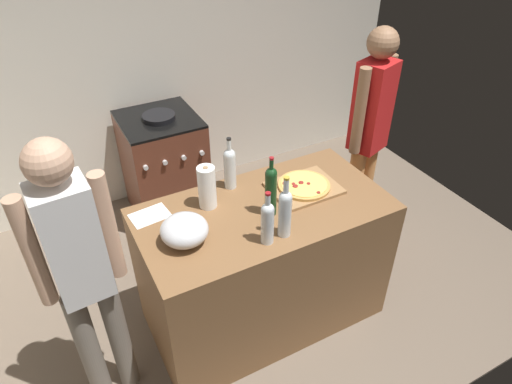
{
  "coord_description": "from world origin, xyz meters",
  "views": [
    {
      "loc": [
        -1.1,
        -1.05,
        2.5
      ],
      "look_at": [
        -0.09,
        0.84,
        0.95
      ],
      "focal_mm": 32.04,
      "sensor_mm": 36.0,
      "label": 1
    }
  ],
  "objects_px": {
    "paper_towel_roll": "(207,187)",
    "person_in_stripes": "(81,270)",
    "stove": "(164,166)",
    "pizza": "(304,185)",
    "person_in_red": "(369,129)",
    "mixing_bowl": "(184,230)",
    "wine_bottle_clear": "(267,221)",
    "wine_bottle_amber": "(271,189)",
    "wine_bottle_green": "(230,166)",
    "wine_bottle_dark": "(285,211)"
  },
  "relations": [
    {
      "from": "wine_bottle_amber",
      "to": "mixing_bowl",
      "type": "bearing_deg",
      "value": -179.9
    },
    {
      "from": "mixing_bowl",
      "to": "stove",
      "type": "distance_m",
      "value": 1.59
    },
    {
      "from": "wine_bottle_dark",
      "to": "person_in_stripes",
      "type": "bearing_deg",
      "value": 170.28
    },
    {
      "from": "pizza",
      "to": "mixing_bowl",
      "type": "relative_size",
      "value": 1.26
    },
    {
      "from": "paper_towel_roll",
      "to": "pizza",
      "type": "bearing_deg",
      "value": -12.06
    },
    {
      "from": "wine_bottle_clear",
      "to": "pizza",
      "type": "bearing_deg",
      "value": 35.66
    },
    {
      "from": "wine_bottle_dark",
      "to": "wine_bottle_green",
      "type": "bearing_deg",
      "value": 96.57
    },
    {
      "from": "wine_bottle_dark",
      "to": "wine_bottle_clear",
      "type": "distance_m",
      "value": 0.11
    },
    {
      "from": "wine_bottle_green",
      "to": "stove",
      "type": "xyz_separation_m",
      "value": [
        -0.1,
        1.12,
        -0.6
      ]
    },
    {
      "from": "pizza",
      "to": "wine_bottle_clear",
      "type": "xyz_separation_m",
      "value": [
        -0.42,
        -0.3,
        0.11
      ]
    },
    {
      "from": "paper_towel_roll",
      "to": "person_in_red",
      "type": "relative_size",
      "value": 0.15
    },
    {
      "from": "wine_bottle_clear",
      "to": "person_in_stripes",
      "type": "distance_m",
      "value": 0.92
    },
    {
      "from": "mixing_bowl",
      "to": "person_in_stripes",
      "type": "bearing_deg",
      "value": -178.05
    },
    {
      "from": "mixing_bowl",
      "to": "person_in_red",
      "type": "bearing_deg",
      "value": 14.94
    },
    {
      "from": "stove",
      "to": "person_in_stripes",
      "type": "height_order",
      "value": "person_in_stripes"
    },
    {
      "from": "person_in_red",
      "to": "wine_bottle_amber",
      "type": "bearing_deg",
      "value": -158.3
    },
    {
      "from": "mixing_bowl",
      "to": "stove",
      "type": "bearing_deg",
      "value": 77.43
    },
    {
      "from": "pizza",
      "to": "stove",
      "type": "xyz_separation_m",
      "value": [
        -0.47,
        1.35,
        -0.48
      ]
    },
    {
      "from": "paper_towel_roll",
      "to": "wine_bottle_dark",
      "type": "bearing_deg",
      "value": -58.53
    },
    {
      "from": "mixing_bowl",
      "to": "wine_bottle_dark",
      "type": "relative_size",
      "value": 0.68
    },
    {
      "from": "pizza",
      "to": "stove",
      "type": "distance_m",
      "value": 1.51
    },
    {
      "from": "wine_bottle_green",
      "to": "person_in_red",
      "type": "xyz_separation_m",
      "value": [
        1.11,
        0.07,
        -0.06
      ]
    },
    {
      "from": "person_in_red",
      "to": "person_in_stripes",
      "type": "bearing_deg",
      "value": -168.26
    },
    {
      "from": "paper_towel_roll",
      "to": "person_in_stripes",
      "type": "distance_m",
      "value": 0.79
    },
    {
      "from": "pizza",
      "to": "mixing_bowl",
      "type": "xyz_separation_m",
      "value": [
        -0.8,
        -0.11,
        0.05
      ]
    },
    {
      "from": "wine_bottle_amber",
      "to": "wine_bottle_green",
      "type": "distance_m",
      "value": 0.35
    },
    {
      "from": "wine_bottle_amber",
      "to": "person_in_stripes",
      "type": "distance_m",
      "value": 1.03
    },
    {
      "from": "pizza",
      "to": "wine_bottle_dark",
      "type": "bearing_deg",
      "value": -136.9
    },
    {
      "from": "wine_bottle_amber",
      "to": "person_in_red",
      "type": "xyz_separation_m",
      "value": [
        1.02,
        0.41,
        -0.08
      ]
    },
    {
      "from": "paper_towel_roll",
      "to": "person_in_stripes",
      "type": "xyz_separation_m",
      "value": [
        -0.74,
        -0.25,
        -0.07
      ]
    },
    {
      "from": "wine_bottle_amber",
      "to": "person_in_stripes",
      "type": "relative_size",
      "value": 0.22
    },
    {
      "from": "mixing_bowl",
      "to": "person_in_red",
      "type": "distance_m",
      "value": 1.58
    },
    {
      "from": "wine_bottle_amber",
      "to": "pizza",
      "type": "bearing_deg",
      "value": 19.94
    },
    {
      "from": "wine_bottle_dark",
      "to": "person_in_red",
      "type": "height_order",
      "value": "person_in_red"
    },
    {
      "from": "paper_towel_roll",
      "to": "wine_bottle_amber",
      "type": "bearing_deg",
      "value": -39.1
    },
    {
      "from": "wine_bottle_amber",
      "to": "paper_towel_roll",
      "type": "bearing_deg",
      "value": 140.9
    },
    {
      "from": "pizza",
      "to": "paper_towel_roll",
      "type": "xyz_separation_m",
      "value": [
        -0.57,
        0.12,
        0.1
      ]
    },
    {
      "from": "stove",
      "to": "wine_bottle_green",
      "type": "bearing_deg",
      "value": -85.14
    },
    {
      "from": "mixing_bowl",
      "to": "person_in_red",
      "type": "height_order",
      "value": "person_in_red"
    },
    {
      "from": "pizza",
      "to": "person_in_red",
      "type": "height_order",
      "value": "person_in_red"
    },
    {
      "from": "pizza",
      "to": "person_in_stripes",
      "type": "xyz_separation_m",
      "value": [
        -1.32,
        -0.12,
        0.03
      ]
    },
    {
      "from": "paper_towel_roll",
      "to": "person_in_red",
      "type": "bearing_deg",
      "value": 7.83
    },
    {
      "from": "wine_bottle_dark",
      "to": "stove",
      "type": "bearing_deg",
      "value": 95.41
    },
    {
      "from": "wine_bottle_dark",
      "to": "paper_towel_roll",
      "type": "bearing_deg",
      "value": 121.47
    },
    {
      "from": "pizza",
      "to": "wine_bottle_green",
      "type": "relative_size",
      "value": 0.93
    },
    {
      "from": "pizza",
      "to": "wine_bottle_green",
      "type": "bearing_deg",
      "value": 148.21
    },
    {
      "from": "person_in_stripes",
      "to": "stove",
      "type": "bearing_deg",
      "value": 60.23
    },
    {
      "from": "stove",
      "to": "pizza",
      "type": "bearing_deg",
      "value": -70.76
    },
    {
      "from": "wine_bottle_green",
      "to": "pizza",
      "type": "bearing_deg",
      "value": -31.79
    },
    {
      "from": "pizza",
      "to": "mixing_bowl",
      "type": "distance_m",
      "value": 0.81
    }
  ]
}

